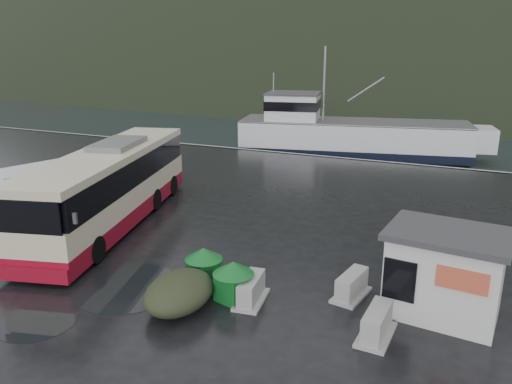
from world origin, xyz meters
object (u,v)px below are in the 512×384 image
at_px(coach_bus, 114,223).
at_px(ticket_kiosk, 440,313).
at_px(dome_tent, 180,307).
at_px(jersey_barrier_c, 351,296).
at_px(waste_bin_left, 234,300).
at_px(jersey_barrier_a, 251,301).
at_px(waste_bin_right, 205,283).
at_px(jersey_barrier_b, 376,336).
at_px(white_van, 64,217).
at_px(fishing_trawler, 352,140).

height_order(coach_bus, ticket_kiosk, coach_bus).
distance_m(dome_tent, jersey_barrier_c, 5.74).
relative_size(waste_bin_left, ticket_kiosk, 0.39).
xyz_separation_m(ticket_kiosk, jersey_barrier_a, (-5.81, -1.71, 0.00)).
relative_size(waste_bin_left, dome_tent, 0.49).
xyz_separation_m(waste_bin_right, dome_tent, (0.12, -1.83, 0.00)).
relative_size(ticket_kiosk, jersey_barrier_c, 2.09).
bearing_deg(waste_bin_right, jersey_barrier_b, -8.75).
bearing_deg(waste_bin_left, white_van, 160.04).
xyz_separation_m(dome_tent, ticket_kiosk, (7.76, 3.02, 0.00)).
xyz_separation_m(ticket_kiosk, jersey_barrier_c, (-2.84, -0.06, 0.00)).
relative_size(waste_bin_right, ticket_kiosk, 0.38).
xyz_separation_m(waste_bin_right, jersey_barrier_a, (2.06, -0.52, 0.00)).
height_order(jersey_barrier_c, fishing_trawler, fishing_trawler).
height_order(dome_tent, jersey_barrier_b, dome_tent).
bearing_deg(jersey_barrier_a, waste_bin_right, 165.87).
relative_size(dome_tent, jersey_barrier_a, 1.67).
distance_m(coach_bus, fishing_trawler, 26.16).
relative_size(waste_bin_right, jersey_barrier_a, 0.79).
bearing_deg(fishing_trawler, jersey_barrier_c, -88.26).
xyz_separation_m(jersey_barrier_c, fishing_trawler, (-6.52, 28.16, 0.00)).
height_order(dome_tent, jersey_barrier_a, dome_tent).
distance_m(white_van, waste_bin_right, 10.50).
bearing_deg(waste_bin_right, fishing_trawler, 92.90).
xyz_separation_m(coach_bus, jersey_barrier_a, (9.10, -4.25, 0.00)).
height_order(dome_tent, fishing_trawler, fishing_trawler).
bearing_deg(jersey_barrier_b, dome_tent, -171.93).
bearing_deg(ticket_kiosk, jersey_barrier_b, -120.55).
bearing_deg(dome_tent, jersey_barrier_c, 31.10).
bearing_deg(waste_bin_right, white_van, 160.71).
bearing_deg(white_van, fishing_trawler, 90.01).
bearing_deg(waste_bin_left, coach_bus, 152.70).
bearing_deg(ticket_kiosk, dome_tent, -152.32).
height_order(coach_bus, jersey_barrier_b, coach_bus).
bearing_deg(jersey_barrier_c, fishing_trawler, 103.03).
bearing_deg(waste_bin_left, dome_tent, -139.71).
bearing_deg(jersey_barrier_c, white_van, 171.11).
relative_size(dome_tent, jersey_barrier_b, 1.62).
distance_m(jersey_barrier_b, fishing_trawler, 31.23).
bearing_deg(ticket_kiosk, jersey_barrier_c, -172.45).
bearing_deg(white_van, ticket_kiosk, 10.78).
height_order(waste_bin_left, dome_tent, waste_bin_left).
distance_m(waste_bin_left, fishing_trawler, 30.11).
relative_size(ticket_kiosk, jersey_barrier_b, 2.02).
xyz_separation_m(ticket_kiosk, fishing_trawler, (-9.36, 28.11, 0.00)).
bearing_deg(jersey_barrier_b, fishing_trawler, 104.35).
xyz_separation_m(jersey_barrier_b, fishing_trawler, (-7.74, 30.26, 0.00)).
xyz_separation_m(dome_tent, fishing_trawler, (-1.60, 31.13, 0.00)).
distance_m(white_van, dome_tent, 11.34).
relative_size(waste_bin_left, jersey_barrier_b, 0.79).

